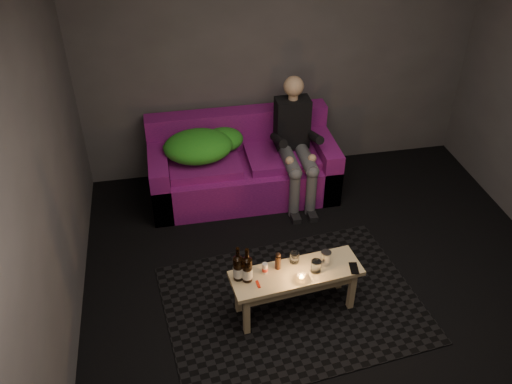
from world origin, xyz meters
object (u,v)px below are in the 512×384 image
(beer_bottle_b, at_px, (247,269))
(steel_cup, at_px, (326,258))
(coffee_table, at_px, (296,279))
(beer_bottle_a, at_px, (238,268))
(sofa, at_px, (242,167))
(person, at_px, (295,140))

(beer_bottle_b, xyz_separation_m, steel_cup, (0.62, 0.07, -0.06))
(coffee_table, distance_m, beer_bottle_a, 0.48)
(beer_bottle_b, bearing_deg, coffee_table, 2.31)
(beer_bottle_a, height_order, beer_bottle_b, beer_bottle_b)
(sofa, xyz_separation_m, steel_cup, (0.37, -1.62, 0.18))
(sofa, height_order, steel_cup, sofa)
(beer_bottle_a, bearing_deg, steel_cup, 3.11)
(beer_bottle_b, bearing_deg, sofa, 81.71)
(sofa, bearing_deg, person, -16.52)
(sofa, bearing_deg, coffee_table, -85.51)
(sofa, bearing_deg, beer_bottle_a, -100.54)
(beer_bottle_b, bearing_deg, steel_cup, 6.05)
(sofa, distance_m, beer_bottle_b, 1.72)
(beer_bottle_a, relative_size, beer_bottle_b, 0.98)
(beer_bottle_b, distance_m, steel_cup, 0.62)
(coffee_table, height_order, beer_bottle_b, beer_bottle_b)
(person, xyz_separation_m, coffee_table, (-0.37, -1.53, -0.30))
(coffee_table, height_order, steel_cup, steel_cup)
(person, relative_size, beer_bottle_a, 4.10)
(person, height_order, beer_bottle_b, person)
(person, relative_size, coffee_table, 1.19)
(sofa, bearing_deg, beer_bottle_b, -98.29)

